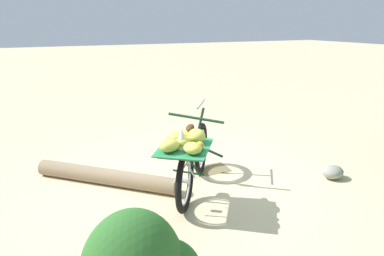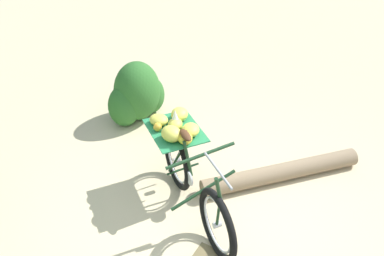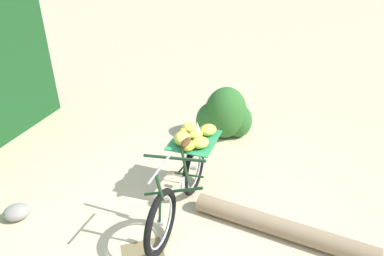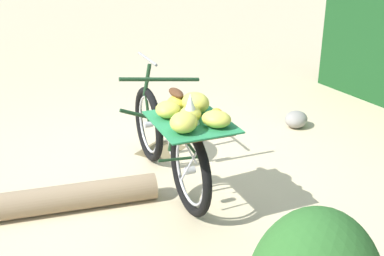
% 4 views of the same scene
% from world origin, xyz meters
% --- Properties ---
extents(ground_plane, '(60.00, 60.00, 0.00)m').
position_xyz_m(ground_plane, '(0.00, 0.00, 0.00)').
color(ground_plane, beige).
extents(bicycle, '(1.29, 1.61, 1.03)m').
position_xyz_m(bicycle, '(0.30, 0.30, 0.53)').
color(bicycle, black).
rests_on(bicycle, ground_plane).
extents(fallen_log, '(1.64, 1.52, 0.22)m').
position_xyz_m(fallen_log, '(1.21, -0.46, 0.11)').
color(fallen_log, '#937A5B').
rests_on(fallen_log, ground_plane).
extents(shrub_cluster, '(0.94, 0.64, 0.90)m').
position_xyz_m(shrub_cluster, '(1.43, 1.85, 0.39)').
color(shrub_cluster, '#2D6628').
rests_on(shrub_cluster, ground_plane).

